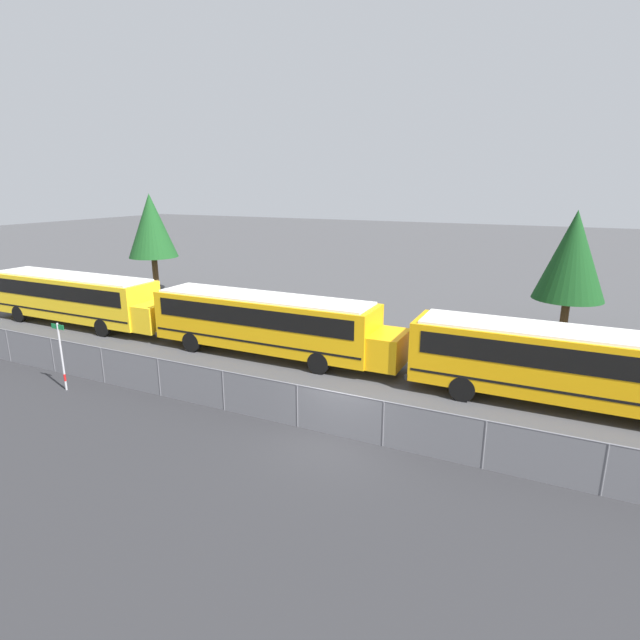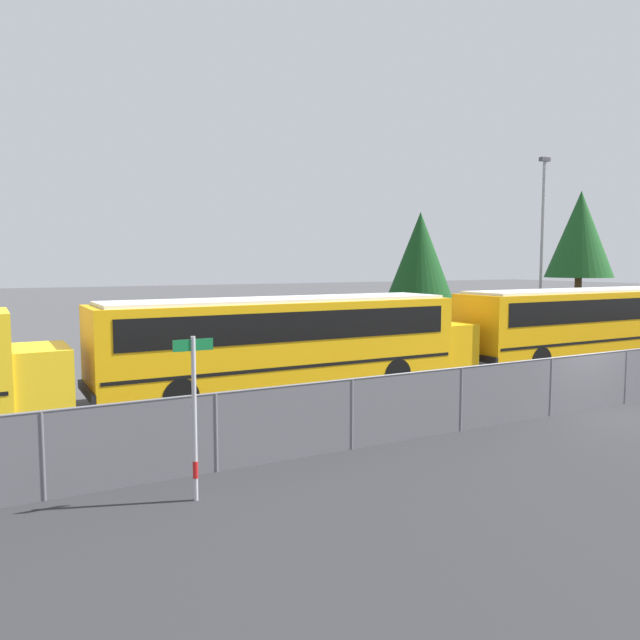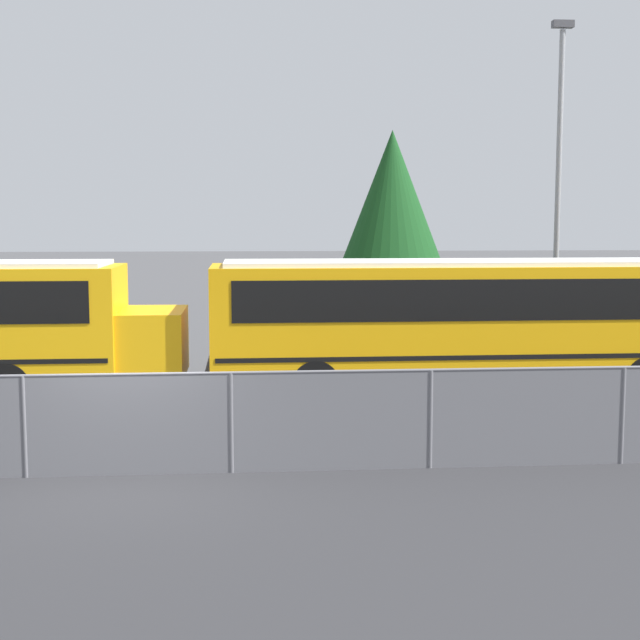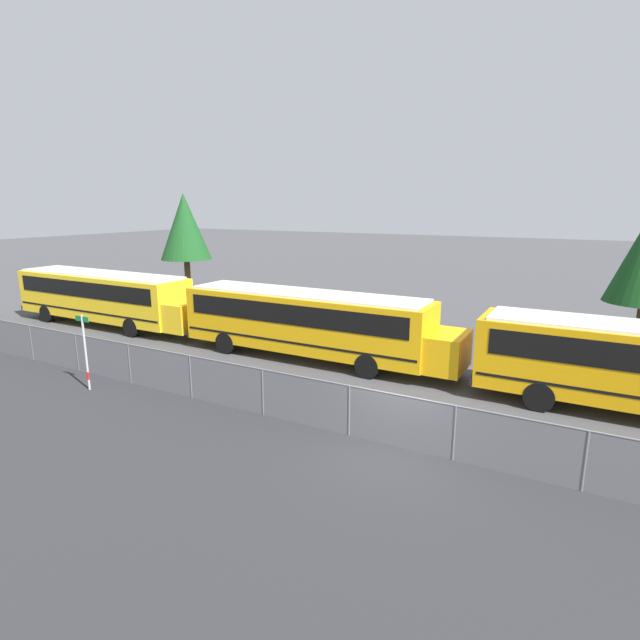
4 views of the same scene
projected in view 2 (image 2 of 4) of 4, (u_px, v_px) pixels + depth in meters
ground_plane at (588, 410)px, 17.53m from camera, size 200.00×200.00×0.00m
fence at (590, 381)px, 17.46m from camera, size 65.73×0.07×1.60m
school_bus_1 at (290, 336)px, 19.62m from camera, size 13.02×2.56×3.03m
school_bus_2 at (584, 318)px, 25.86m from camera, size 13.02×2.56×3.03m
street_sign at (194, 414)px, 10.70m from camera, size 0.70×0.09×2.88m
light_pole at (542, 243)px, 32.23m from camera, size 0.60×0.24×9.48m
tree_0 at (580, 235)px, 39.82m from camera, size 4.24×4.24×8.68m
tree_1 at (420, 256)px, 34.81m from camera, size 3.78×3.78×6.94m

